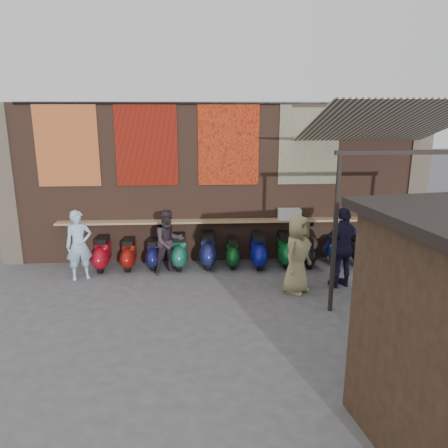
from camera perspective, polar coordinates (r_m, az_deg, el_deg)
name	(u,v)px	position (r m, az deg, el deg)	size (l,w,h in m)	color
ground	(222,300)	(9.19, -0.30, -9.91)	(70.00, 70.00, 0.00)	#474749
brick_wall	(216,183)	(11.20, -1.03, 5.33)	(10.00, 0.40, 4.00)	brown
pier_left	(8,185)	(12.16, -26.40, 4.55)	(0.50, 0.50, 4.00)	#4C4238
pier_right	(414,182)	(12.52, 23.58, 5.11)	(0.50, 0.50, 4.00)	#4C4238
eating_counter	(217,221)	(11.02, -0.93, 0.39)	(8.00, 0.32, 0.05)	#9E7A51
shelf_box	(289,214)	(11.18, 8.55, 1.28)	(0.56, 0.27, 0.27)	white
tapestry_redgold	(67,145)	(11.30, -19.84, 9.67)	(1.50, 0.02, 2.00)	maroon
tapestry_sun	(146,145)	(10.92, -10.10, 10.16)	(1.50, 0.02, 2.00)	red
tapestry_orange	(229,144)	(10.87, 0.60, 10.36)	(1.50, 0.02, 2.00)	#B93B17
tapestry_multi	(309,144)	(11.19, 11.04, 10.21)	(1.50, 0.02, 2.00)	#265E8B
hang_rail	(216,103)	(10.82, -1.03, 15.53)	(0.06, 0.06, 9.50)	black
scooter_stool_0	(102,254)	(11.15, -15.60, -3.75)	(0.38, 0.84, 0.80)	#A80C1A
scooter_stool_1	(129,254)	(11.06, -12.29, -3.87)	(0.35, 0.77, 0.74)	maroon
scooter_stool_2	(154,254)	(11.01, -9.15, -3.88)	(0.33, 0.74, 0.70)	#14154C
scooter_stool_3	(179,252)	(10.91, -5.84, -3.60)	(0.39, 0.87, 0.82)	#1A694F
scooter_stool_4	(208,250)	(10.93, -2.13, -3.45)	(0.40, 0.89, 0.84)	navy
scooter_stool_5	(232,253)	(10.96, 1.08, -3.76)	(0.33, 0.74, 0.70)	#0E4719
scooter_stool_6	(258,251)	(10.94, 4.44, -3.52)	(0.39, 0.87, 0.83)	navy
scooter_stool_7	(284,250)	(11.13, 7.89, -3.32)	(0.39, 0.86, 0.81)	#0C5721
scooter_stool_8	(307,252)	(11.20, 10.75, -3.56)	(0.34, 0.77, 0.73)	black
scooter_stool_9	(334,251)	(11.44, 14.18, -3.44)	(0.33, 0.74, 0.70)	navy
scooter_stool_10	(357,250)	(11.56, 17.04, -3.25)	(0.37, 0.82, 0.78)	black
diner_left	(79,245)	(10.57, -18.41, -2.63)	(0.59, 0.39, 1.63)	#9DBEE5
diner_right	(169,242)	(10.45, -7.23, -2.34)	(0.76, 0.59, 1.56)	#31262C
shopper_navy	(343,248)	(9.91, 15.25, -2.99)	(1.06, 0.44, 1.80)	#191734
shopper_tan	(297,254)	(9.40, 9.56, -3.93)	(0.83, 0.54, 1.71)	#93885D
stall_sign	(440,259)	(6.32, 26.38, -4.13)	(1.20, 0.04, 0.50)	gold
stall_shelf	(431,327)	(6.67, 25.42, -12.06)	(2.06, 0.10, 0.06)	#473321
awning_canvas	(385,123)	(10.04, 20.25, 12.26)	(3.20, 3.40, 0.03)	beige
awning_ledger	(359,104)	(11.52, 17.26, 14.70)	(3.30, 0.08, 0.12)	#33261C
awning_header	(416,152)	(8.71, 23.84, 8.56)	(3.00, 0.08, 0.08)	black
awning_post_left	(335,235)	(8.45, 14.27, -1.38)	(0.09, 0.09, 3.10)	black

